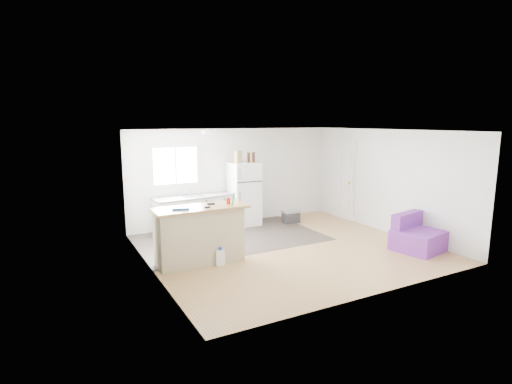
{
  "coord_description": "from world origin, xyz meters",
  "views": [
    {
      "loc": [
        -4.28,
        -6.64,
        2.59
      ],
      "look_at": [
        -0.36,
        0.7,
        1.1
      ],
      "focal_mm": 28.0,
      "sensor_mm": 36.0,
      "label": 1
    }
  ],
  "objects_px": {
    "mop": "(227,249)",
    "cooler": "(291,216)",
    "peninsula": "(200,235)",
    "kitchen_cabinets": "(194,213)",
    "red_cup": "(228,201)",
    "cleaner_jug": "(220,257)",
    "bottle_right": "(254,157)",
    "bottle_left": "(249,157)",
    "cardboard_box": "(238,157)",
    "purple_seat": "(416,237)",
    "blue_tray": "(181,208)",
    "refrigerator": "(244,194)"
  },
  "relations": [
    {
      "from": "cleaner_jug",
      "to": "bottle_right",
      "type": "relative_size",
      "value": 1.38
    },
    {
      "from": "kitchen_cabinets",
      "to": "red_cup",
      "type": "bearing_deg",
      "value": -96.89
    },
    {
      "from": "mop",
      "to": "refrigerator",
      "type": "bearing_deg",
      "value": 35.36
    },
    {
      "from": "peninsula",
      "to": "blue_tray",
      "type": "relative_size",
      "value": 5.73
    },
    {
      "from": "refrigerator",
      "to": "purple_seat",
      "type": "xyz_separation_m",
      "value": [
        2.18,
        -3.47,
        -0.52
      ]
    },
    {
      "from": "blue_tray",
      "to": "purple_seat",
      "type": "bearing_deg",
      "value": -16.76
    },
    {
      "from": "refrigerator",
      "to": "bottle_right",
      "type": "bearing_deg",
      "value": -7.98
    },
    {
      "from": "purple_seat",
      "to": "red_cup",
      "type": "height_order",
      "value": "red_cup"
    },
    {
      "from": "purple_seat",
      "to": "bottle_right",
      "type": "height_order",
      "value": "bottle_right"
    },
    {
      "from": "bottle_right",
      "to": "mop",
      "type": "bearing_deg",
      "value": -128.21
    },
    {
      "from": "peninsula",
      "to": "mop",
      "type": "height_order",
      "value": "mop"
    },
    {
      "from": "bottle_left",
      "to": "bottle_right",
      "type": "xyz_separation_m",
      "value": [
        0.15,
        0.02,
        0.0
      ]
    },
    {
      "from": "purple_seat",
      "to": "red_cup",
      "type": "distance_m",
      "value": 3.89
    },
    {
      "from": "bottle_left",
      "to": "cardboard_box",
      "type": "bearing_deg",
      "value": 176.34
    },
    {
      "from": "peninsula",
      "to": "mop",
      "type": "bearing_deg",
      "value": -16.31
    },
    {
      "from": "cardboard_box",
      "to": "purple_seat",
      "type": "bearing_deg",
      "value": -55.6
    },
    {
      "from": "kitchen_cabinets",
      "to": "peninsula",
      "type": "bearing_deg",
      "value": -111.8
    },
    {
      "from": "bottle_left",
      "to": "red_cup",
      "type": "bearing_deg",
      "value": -125.73
    },
    {
      "from": "mop",
      "to": "cooler",
      "type": "bearing_deg",
      "value": 13.73
    },
    {
      "from": "refrigerator",
      "to": "mop",
      "type": "bearing_deg",
      "value": -123.02
    },
    {
      "from": "kitchen_cabinets",
      "to": "mop",
      "type": "distance_m",
      "value": 2.3
    },
    {
      "from": "peninsula",
      "to": "purple_seat",
      "type": "bearing_deg",
      "value": -18.2
    },
    {
      "from": "peninsula",
      "to": "cleaner_jug",
      "type": "distance_m",
      "value": 0.56
    },
    {
      "from": "blue_tray",
      "to": "bottle_left",
      "type": "xyz_separation_m",
      "value": [
        2.41,
        2.06,
        0.63
      ]
    },
    {
      "from": "purple_seat",
      "to": "blue_tray",
      "type": "distance_m",
      "value": 4.74
    },
    {
      "from": "cooler",
      "to": "red_cup",
      "type": "height_order",
      "value": "red_cup"
    },
    {
      "from": "kitchen_cabinets",
      "to": "cooler",
      "type": "height_order",
      "value": "kitchen_cabinets"
    },
    {
      "from": "cleaner_jug",
      "to": "mop",
      "type": "xyz_separation_m",
      "value": [
        0.2,
        0.17,
        0.08
      ]
    },
    {
      "from": "purple_seat",
      "to": "kitchen_cabinets",
      "type": "bearing_deg",
      "value": 123.58
    },
    {
      "from": "bottle_right",
      "to": "kitchen_cabinets",
      "type": "bearing_deg",
      "value": 176.78
    },
    {
      "from": "kitchen_cabinets",
      "to": "blue_tray",
      "type": "xyz_separation_m",
      "value": [
        -0.98,
        -2.17,
        0.65
      ]
    },
    {
      "from": "peninsula",
      "to": "cooler",
      "type": "bearing_deg",
      "value": 28.72
    },
    {
      "from": "refrigerator",
      "to": "cooler",
      "type": "xyz_separation_m",
      "value": [
        1.14,
        -0.41,
        -0.62
      ]
    },
    {
      "from": "cleaner_jug",
      "to": "bottle_right",
      "type": "bearing_deg",
      "value": 68.1
    },
    {
      "from": "peninsula",
      "to": "bottle_right",
      "type": "distance_m",
      "value": 3.24
    },
    {
      "from": "cooler",
      "to": "kitchen_cabinets",
      "type": "bearing_deg",
      "value": 174.13
    },
    {
      "from": "kitchen_cabinets",
      "to": "bottle_right",
      "type": "xyz_separation_m",
      "value": [
        1.57,
        -0.09,
        1.27
      ]
    },
    {
      "from": "cooler",
      "to": "blue_tray",
      "type": "height_order",
      "value": "blue_tray"
    },
    {
      "from": "peninsula",
      "to": "bottle_left",
      "type": "distance_m",
      "value": 3.13
    },
    {
      "from": "cleaner_jug",
      "to": "mop",
      "type": "relative_size",
      "value": 0.27
    },
    {
      "from": "mop",
      "to": "bottle_right",
      "type": "height_order",
      "value": "bottle_right"
    },
    {
      "from": "kitchen_cabinets",
      "to": "cooler",
      "type": "distance_m",
      "value": 2.51
    },
    {
      "from": "purple_seat",
      "to": "bottle_left",
      "type": "height_order",
      "value": "bottle_left"
    },
    {
      "from": "cleaner_jug",
      "to": "mop",
      "type": "height_order",
      "value": "mop"
    },
    {
      "from": "peninsula",
      "to": "bottle_right",
      "type": "relative_size",
      "value": 6.87
    },
    {
      "from": "refrigerator",
      "to": "cardboard_box",
      "type": "bearing_deg",
      "value": -167.48
    },
    {
      "from": "mop",
      "to": "bottle_right",
      "type": "relative_size",
      "value": 5.22
    },
    {
      "from": "kitchen_cabinets",
      "to": "bottle_right",
      "type": "height_order",
      "value": "bottle_right"
    },
    {
      "from": "cleaner_jug",
      "to": "bottle_left",
      "type": "relative_size",
      "value": 1.38
    },
    {
      "from": "bottle_left",
      "to": "refrigerator",
      "type": "bearing_deg",
      "value": 152.9
    }
  ]
}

